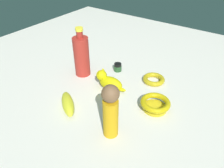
% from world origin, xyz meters
% --- Properties ---
extents(ground, '(2.00, 2.00, 0.00)m').
position_xyz_m(ground, '(0.00, 0.00, 0.00)').
color(ground, silver).
extents(bottle_tall, '(0.08, 0.08, 0.25)m').
position_xyz_m(bottle_tall, '(-0.21, 0.04, 0.10)').
color(bottle_tall, '#A82921').
rests_on(bottle_tall, ground).
extents(nail_polish_jar, '(0.04, 0.04, 0.04)m').
position_xyz_m(nail_polish_jar, '(-0.08, 0.17, 0.02)').
color(nail_polish_jar, '#224C26').
rests_on(nail_polish_jar, ground).
extents(person_figure_adult, '(0.07, 0.07, 0.21)m').
position_xyz_m(person_figure_adult, '(0.14, -0.20, 0.11)').
color(person_figure_adult, gold).
rests_on(person_figure_adult, ground).
extents(bowl, '(0.12, 0.12, 0.04)m').
position_xyz_m(bowl, '(0.21, 0.01, 0.03)').
color(bowl, gold).
rests_on(bowl, ground).
extents(cat_figurine, '(0.15, 0.07, 0.09)m').
position_xyz_m(cat_figurine, '(-0.03, 0.02, 0.04)').
color(cat_figurine, '#CBBD0B').
rests_on(cat_figurine, ground).
extents(bangle, '(0.11, 0.11, 0.02)m').
position_xyz_m(bangle, '(0.11, 0.19, 0.01)').
color(bangle, '#B69E18').
rests_on(bangle, ground).
extents(banana, '(0.15, 0.13, 0.05)m').
position_xyz_m(banana, '(-0.09, -0.19, 0.02)').
color(banana, gold).
rests_on(banana, ground).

